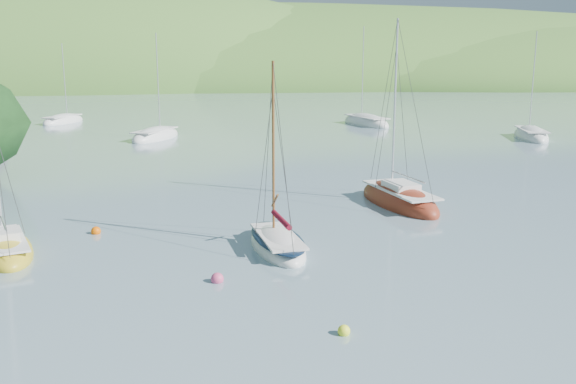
{
  "coord_description": "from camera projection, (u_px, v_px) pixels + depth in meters",
  "views": [
    {
      "loc": [
        -3.25,
        -20.22,
        8.65
      ],
      "look_at": [
        -0.41,
        8.0,
        2.4
      ],
      "focal_mm": 40.0,
      "sensor_mm": 36.0,
      "label": 1
    }
  ],
  "objects": [
    {
      "name": "sloop_red",
      "position": [
        399.0,
        201.0,
        36.86
      ],
      "size": [
        4.31,
        8.06,
        11.34
      ],
      "rotation": [
        0.0,
        0.0,
        0.23
      ],
      "color": "maroon",
      "rests_on": "ground"
    },
    {
      "name": "shoreline_hills",
      "position": [
        201.0,
        81.0,
        188.42
      ],
      "size": [
        690.0,
        135.0,
        56.0
      ],
      "color": "#376E2A",
      "rests_on": "ground"
    },
    {
      "name": "distant_sloop_b",
      "position": [
        366.0,
        123.0,
        76.69
      ],
      "size": [
        5.69,
        9.31,
        12.53
      ],
      "rotation": [
        0.0,
        0.0,
        0.32
      ],
      "color": "white",
      "rests_on": "ground"
    },
    {
      "name": "distant_sloop_a",
      "position": [
        156.0,
        137.0,
        64.49
      ],
      "size": [
        5.7,
        8.39,
        11.33
      ],
      "rotation": [
        0.0,
        0.0,
        -0.41
      ],
      "color": "white",
      "rests_on": "ground"
    },
    {
      "name": "distant_sloop_c",
      "position": [
        63.0,
        121.0,
        78.82
      ],
      "size": [
        5.09,
        7.74,
        10.43
      ],
      "rotation": [
        0.0,
        0.0,
        -0.38
      ],
      "color": "white",
      "rests_on": "ground"
    },
    {
      "name": "daysailer_white",
      "position": [
        277.0,
        244.0,
        28.63
      ],
      "size": [
        3.0,
        6.02,
        8.85
      ],
      "rotation": [
        0.0,
        0.0,
        0.16
      ],
      "color": "white",
      "rests_on": "ground"
    },
    {
      "name": "sailboat_yellow",
      "position": [
        5.0,
        250.0,
        27.88
      ],
      "size": [
        4.21,
        6.07,
        7.5
      ],
      "rotation": [
        0.0,
        0.0,
        0.39
      ],
      "color": "gold",
      "rests_on": "ground"
    },
    {
      "name": "ground",
      "position": [
        323.0,
        311.0,
        21.83
      ],
      "size": [
        700.0,
        700.0,
        0.0
      ],
      "primitive_type": "plane",
      "color": "gray",
      "rests_on": "ground"
    },
    {
      "name": "distant_sloop_d",
      "position": [
        531.0,
        137.0,
        64.81
      ],
      "size": [
        4.58,
        8.5,
        11.52
      ],
      "rotation": [
        0.0,
        0.0,
        -0.23
      ],
      "color": "white",
      "rests_on": "ground"
    },
    {
      "name": "mooring_buoys",
      "position": [
        307.0,
        254.0,
        27.51
      ],
      "size": [
        25.3,
        12.8,
        0.5
      ],
      "color": "#F1FF29",
      "rests_on": "ground"
    }
  ]
}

